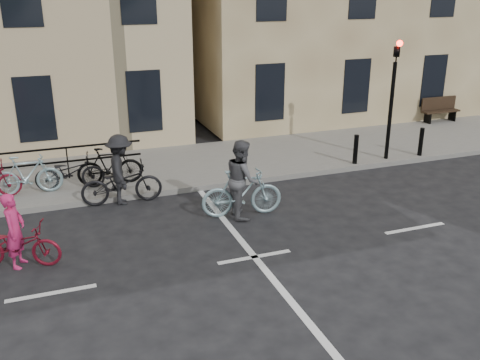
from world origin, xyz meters
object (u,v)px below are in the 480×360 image
object	(u,v)px
bench	(440,108)
cyclist_pink	(17,241)
cyclist_grey	(242,186)
cyclist_dark	(121,177)
traffic_light	(393,85)

from	to	relation	value
bench	cyclist_pink	world-z (taller)	cyclist_pink
bench	cyclist_grey	world-z (taller)	cyclist_grey
bench	cyclist_grey	size ratio (longest dim) A/B	0.79
cyclist_dark	bench	bearing A→B (deg)	-70.04
bench	cyclist_dark	xyz separation A→B (m)	(-13.11, -3.83, 0.04)
traffic_light	cyclist_pink	distance (m)	11.33
cyclist_pink	traffic_light	bearing A→B (deg)	-54.17
traffic_light	bench	bearing A→B (deg)	35.25
cyclist_dark	cyclist_pink	bearing A→B (deg)	140.20
bench	cyclist_grey	bearing A→B (deg)	-151.76
cyclist_grey	cyclist_dark	distance (m)	3.17
traffic_light	cyclist_grey	world-z (taller)	traffic_light
traffic_light	bench	distance (m)	6.14
bench	cyclist_pink	size ratio (longest dim) A/B	0.87
cyclist_grey	cyclist_dark	bearing A→B (deg)	63.37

